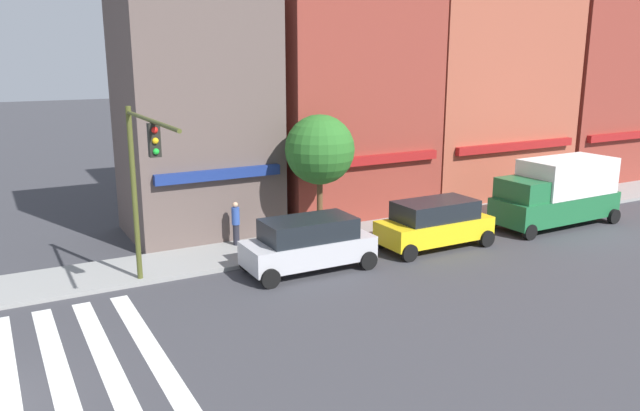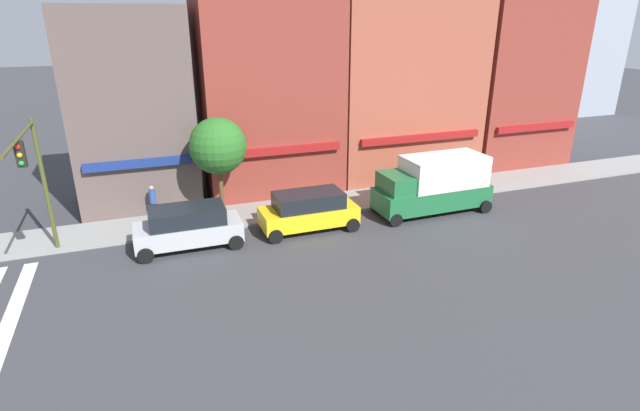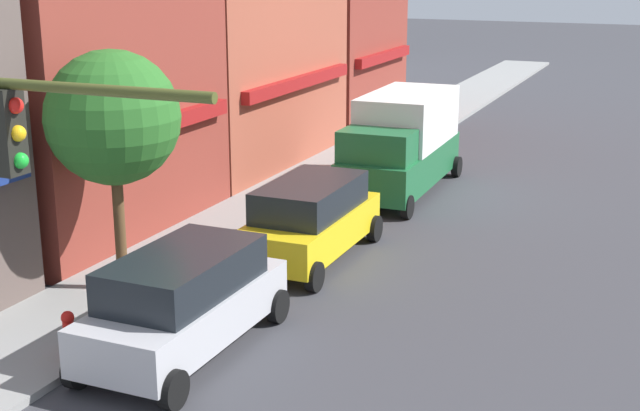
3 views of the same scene
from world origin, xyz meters
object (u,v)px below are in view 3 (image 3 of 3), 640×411
object	(u,v)px
suv_yellow	(310,218)
street_tree	(113,118)
box_truck_green	(402,142)
fire_hydrant	(69,331)
suv_silver	(184,300)

from	to	relation	value
suv_yellow	street_tree	distance (m)	5.47
box_truck_green	street_tree	world-z (taller)	street_tree
suv_yellow	street_tree	bearing A→B (deg)	142.82
suv_yellow	street_tree	xyz separation A→B (m)	(-3.73, 2.80, 2.85)
box_truck_green	street_tree	xyz separation A→B (m)	(-10.73, 2.80, 2.29)
fire_hydrant	street_tree	distance (m)	4.70
fire_hydrant	suv_silver	bearing A→B (deg)	-54.75
box_truck_green	street_tree	size ratio (longest dim) A/B	1.21
box_truck_green	suv_silver	bearing A→B (deg)	178.75
suv_yellow	fire_hydrant	size ratio (longest dim) A/B	5.59
fire_hydrant	suv_yellow	bearing A→B (deg)	-13.79
suv_silver	street_tree	distance (m)	4.46
suv_silver	box_truck_green	distance (m)	12.73
street_tree	fire_hydrant	bearing A→B (deg)	-160.99
suv_silver	fire_hydrant	xyz separation A→B (m)	(-1.20, 1.70, -0.42)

